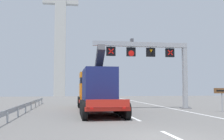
{
  "coord_description": "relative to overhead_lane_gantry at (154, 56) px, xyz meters",
  "views": [
    {
      "loc": [
        -3.71,
        -10.09,
        1.98
      ],
      "look_at": [
        -0.15,
        11.97,
        3.56
      ],
      "focal_mm": 41.74,
      "sensor_mm": 36.0,
      "label": 1
    }
  ],
  "objects": [
    {
      "name": "ground",
      "position": [
        -4.45,
        -14.38,
        -5.18
      ],
      "size": [
        112.0,
        112.0,
        0.0
      ],
      "primitive_type": "plane",
      "color": "slate"
    },
    {
      "name": "lane_markings",
      "position": [
        -3.94,
        4.75,
        -5.17
      ],
      "size": [
        0.2,
        52.86,
        0.01
      ],
      "color": "silver",
      "rests_on": "ground"
    },
    {
      "name": "edge_line_right",
      "position": [
        1.75,
        -2.38,
        -5.17
      ],
      "size": [
        0.2,
        63.0,
        0.01
      ],
      "primitive_type": "cube",
      "color": "silver",
      "rests_on": "ground"
    },
    {
      "name": "overhead_lane_gantry",
      "position": [
        0.0,
        0.0,
        0.0
      ],
      "size": [
        9.7,
        0.9,
        6.82
      ],
      "color": "#9EA0A5",
      "rests_on": "ground"
    },
    {
      "name": "heavy_haul_truck_red",
      "position": [
        -5.87,
        -0.79,
        -3.19
      ],
      "size": [
        3.04,
        14.07,
        5.3
      ],
      "color": "red",
      "rests_on": "ground"
    },
    {
      "name": "tourist_info_sign_brown",
      "position": [
        4.61,
        -4.1,
        -3.65
      ],
      "size": [
        1.51,
        0.15,
        2.01
      ],
      "color": "#9EA0A5",
      "rests_on": "ground"
    },
    {
      "name": "guardrail_left",
      "position": [
        -11.74,
        -2.45,
        -4.62
      ],
      "size": [
        0.13,
        27.88,
        0.76
      ],
      "color": "#999EA3",
      "rests_on": "ground"
    },
    {
      "name": "bridge_pylon_distant",
      "position": [
        -10.77,
        42.34,
        14.77
      ],
      "size": [
        9.0,
        2.0,
        39.11
      ],
      "color": "#B7B7B2",
      "rests_on": "ground"
    }
  ]
}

